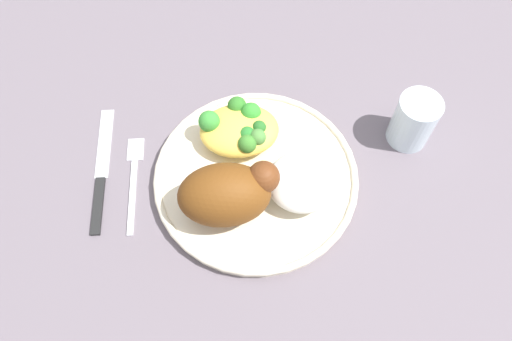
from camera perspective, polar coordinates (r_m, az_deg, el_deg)
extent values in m
plane|color=#645A62|center=(0.65, 0.00, -1.20)|extent=(2.00, 2.00, 0.00)
cylinder|color=beige|center=(0.65, 0.00, -0.92)|extent=(0.26, 0.26, 0.01)
torus|color=beige|center=(0.64, 0.00, -0.63)|extent=(0.27, 0.27, 0.01)
ellipsoid|color=brown|center=(0.58, -3.66, -2.82)|extent=(0.11, 0.08, 0.08)
sphere|color=brown|center=(0.57, 0.87, -0.77)|extent=(0.04, 0.04, 0.04)
ellipsoid|color=white|center=(0.61, 5.32, -1.30)|extent=(0.09, 0.08, 0.04)
ellipsoid|color=#EFC449|center=(0.65, -1.93, 4.64)|extent=(0.10, 0.08, 0.03)
sphere|color=#2A782B|center=(0.64, -1.00, 4.07)|extent=(0.02, 0.02, 0.02)
sphere|color=#398E34|center=(0.64, -5.40, 5.64)|extent=(0.03, 0.03, 0.03)
sphere|color=#3C7D2B|center=(0.63, -1.01, 3.08)|extent=(0.02, 0.02, 0.02)
sphere|color=#317526|center=(0.66, -2.19, 7.43)|extent=(0.03, 0.03, 0.03)
sphere|color=#286725|center=(0.64, 0.37, 4.98)|extent=(0.02, 0.02, 0.02)
sphere|color=#338E2D|center=(0.65, -1.01, 6.62)|extent=(0.03, 0.03, 0.03)
sphere|color=#4B843A|center=(0.63, 0.19, 3.87)|extent=(0.02, 0.02, 0.02)
cube|color=silver|center=(0.66, -14.04, -2.78)|extent=(0.01, 0.11, 0.01)
cube|color=silver|center=(0.69, -13.69, 2.40)|extent=(0.02, 0.03, 0.00)
cube|color=black|center=(0.66, -17.76, -3.80)|extent=(0.01, 0.08, 0.01)
cube|color=#B2B2B7|center=(0.71, -17.03, 3.06)|extent=(0.02, 0.11, 0.00)
cylinder|color=silver|center=(0.69, 17.68, 5.47)|extent=(0.06, 0.06, 0.08)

